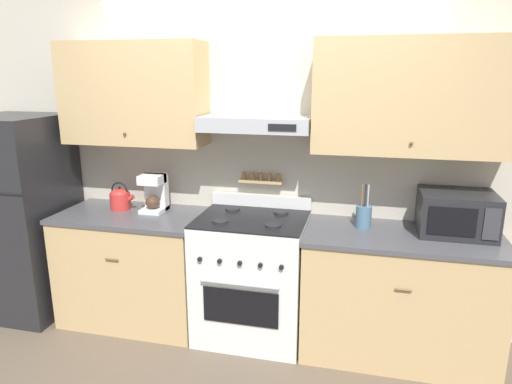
{
  "coord_description": "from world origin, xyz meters",
  "views": [
    {
      "loc": [
        0.77,
        -2.72,
        1.96
      ],
      "look_at": [
        0.05,
        0.28,
        1.15
      ],
      "focal_mm": 32.0,
      "sensor_mm": 36.0,
      "label": 1
    }
  ],
  "objects_px": {
    "refrigerator": "(22,216)",
    "utensil_crock": "(364,216)",
    "microwave": "(456,213)",
    "tea_kettle": "(120,198)",
    "coffee_maker": "(155,192)",
    "stove_range": "(252,277)"
  },
  "relations": [
    {
      "from": "stove_range",
      "to": "microwave",
      "type": "distance_m",
      "value": 1.51
    },
    {
      "from": "coffee_maker",
      "to": "utensil_crock",
      "type": "bearing_deg",
      "value": -0.87
    },
    {
      "from": "stove_range",
      "to": "microwave",
      "type": "relative_size",
      "value": 2.13
    },
    {
      "from": "tea_kettle",
      "to": "microwave",
      "type": "relative_size",
      "value": 0.46
    },
    {
      "from": "tea_kettle",
      "to": "refrigerator",
      "type": "bearing_deg",
      "value": -170.72
    },
    {
      "from": "utensil_crock",
      "to": "microwave",
      "type": "bearing_deg",
      "value": 1.68
    },
    {
      "from": "utensil_crock",
      "to": "refrigerator",
      "type": "bearing_deg",
      "value": -177.16
    },
    {
      "from": "refrigerator",
      "to": "utensil_crock",
      "type": "xyz_separation_m",
      "value": [
        2.72,
        0.14,
        0.16
      ]
    },
    {
      "from": "stove_range",
      "to": "tea_kettle",
      "type": "distance_m",
      "value": 1.22
    },
    {
      "from": "tea_kettle",
      "to": "microwave",
      "type": "distance_m",
      "value": 2.5
    },
    {
      "from": "coffee_maker",
      "to": "utensil_crock",
      "type": "distance_m",
      "value": 1.61
    },
    {
      "from": "tea_kettle",
      "to": "utensil_crock",
      "type": "xyz_separation_m",
      "value": [
        1.9,
        0.0,
        -0.01
      ]
    },
    {
      "from": "tea_kettle",
      "to": "utensil_crock",
      "type": "height_order",
      "value": "utensil_crock"
    },
    {
      "from": "microwave",
      "to": "tea_kettle",
      "type": "bearing_deg",
      "value": -179.59
    },
    {
      "from": "coffee_maker",
      "to": "utensil_crock",
      "type": "xyz_separation_m",
      "value": [
        1.61,
        -0.02,
        -0.06
      ]
    },
    {
      "from": "tea_kettle",
      "to": "microwave",
      "type": "height_order",
      "value": "microwave"
    },
    {
      "from": "utensil_crock",
      "to": "coffee_maker",
      "type": "bearing_deg",
      "value": 179.13
    },
    {
      "from": "tea_kettle",
      "to": "coffee_maker",
      "type": "distance_m",
      "value": 0.3
    },
    {
      "from": "microwave",
      "to": "utensil_crock",
      "type": "height_order",
      "value": "utensil_crock"
    },
    {
      "from": "stove_range",
      "to": "tea_kettle",
      "type": "relative_size",
      "value": 4.62
    },
    {
      "from": "refrigerator",
      "to": "tea_kettle",
      "type": "distance_m",
      "value": 0.86
    },
    {
      "from": "tea_kettle",
      "to": "microwave",
      "type": "bearing_deg",
      "value": 0.41
    }
  ]
}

